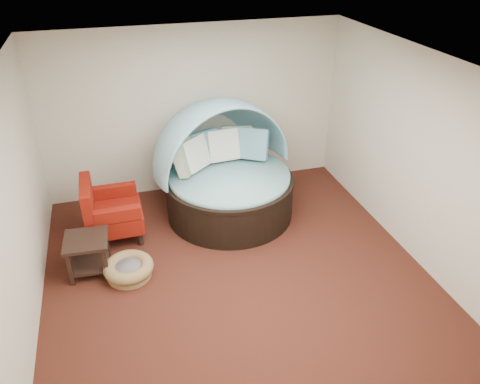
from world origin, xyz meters
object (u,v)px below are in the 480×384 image
object	(u,v)px
canopy_daybed	(226,163)
side_table	(88,251)
pet_basket	(129,269)
red_armchair	(109,211)

from	to	relation	value
canopy_daybed	side_table	bearing A→B (deg)	-168.85
canopy_daybed	side_table	world-z (taller)	canopy_daybed
pet_basket	side_table	size ratio (longest dim) A/B	1.45
pet_basket	red_armchair	world-z (taller)	red_armchair
red_armchair	side_table	bearing A→B (deg)	-113.11
canopy_daybed	red_armchair	bearing A→B (deg)	173.77
canopy_daybed	red_armchair	size ratio (longest dim) A/B	2.58
pet_basket	red_armchair	bearing A→B (deg)	99.68
canopy_daybed	pet_basket	world-z (taller)	canopy_daybed
pet_basket	side_table	world-z (taller)	side_table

